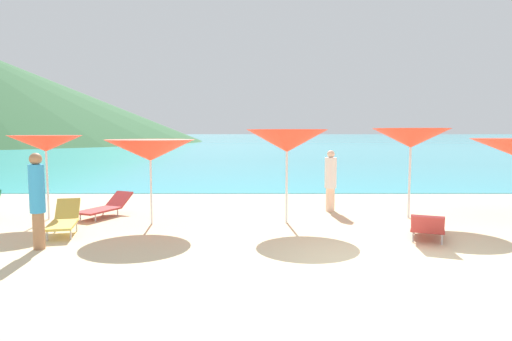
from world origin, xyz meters
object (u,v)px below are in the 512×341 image
beachgoer_1 (332,179)px  umbrella_3 (151,150)px  lounge_chair_7 (106,207)px  umbrella_2 (47,144)px  umbrella_5 (412,138)px  lounge_chair_1 (429,226)px  lounge_chair_8 (65,219)px  umbrella_4 (288,141)px  beachgoer_4 (38,197)px

beachgoer_1 → umbrella_3: bearing=15.1°
lounge_chair_7 → umbrella_2: bearing=-141.0°
umbrella_5 → lounge_chair_1: umbrella_5 is taller
lounge_chair_8 → beachgoer_1: size_ratio=0.93×
umbrella_2 → beachgoer_1: size_ratio=1.25×
umbrella_2 → lounge_chair_7: (1.33, 0.36, -1.67)m
umbrella_3 → lounge_chair_7: umbrella_3 is taller
umbrella_4 → lounge_chair_7: (-4.73, 0.75, -1.75)m
umbrella_5 → lounge_chair_7: umbrella_5 is taller
lounge_chair_8 → beachgoer_4: (0.08, -1.26, 0.68)m
lounge_chair_7 → lounge_chair_8: lounge_chair_8 is taller
umbrella_2 → umbrella_4: umbrella_4 is taller
lounge_chair_7 → lounge_chair_8: size_ratio=1.08×
umbrella_3 → umbrella_5: umbrella_5 is taller
beachgoer_1 → umbrella_4: bearing=43.8°
umbrella_4 → beachgoer_1: bearing=49.4°
umbrella_4 → beachgoer_1: umbrella_4 is taller
lounge_chair_1 → umbrella_4: bearing=-10.9°
beachgoer_1 → beachgoer_4: size_ratio=0.93×
umbrella_2 → umbrella_5: size_ratio=0.92×
beachgoer_4 → lounge_chair_8: bearing=-89.8°
umbrella_4 → lounge_chair_1: 3.73m
lounge_chair_1 → beachgoer_4: bearing=27.1°
umbrella_3 → beachgoer_1: size_ratio=1.26×
lounge_chair_1 → lounge_chair_8: bearing=17.7°
umbrella_3 → umbrella_2: bearing=168.3°
lounge_chair_8 → beachgoer_1: beachgoer_1 is taller
lounge_chair_1 → lounge_chair_8: (-7.74, 0.59, 0.02)m
umbrella_4 → lounge_chair_8: 5.38m
umbrella_3 → lounge_chair_8: 2.46m
lounge_chair_1 → lounge_chair_8: size_ratio=1.01×
lounge_chair_8 → beachgoer_4: bearing=-100.5°
umbrella_4 → lounge_chair_1: bearing=-33.0°
lounge_chair_8 → umbrella_3: bearing=17.5°
umbrella_4 → beachgoer_4: umbrella_4 is taller
umbrella_3 → umbrella_5: size_ratio=0.93×
umbrella_2 → umbrella_5: umbrella_5 is taller
umbrella_3 → lounge_chair_8: umbrella_3 is taller
lounge_chair_1 → beachgoer_4: (-7.66, -0.67, 0.70)m
lounge_chair_1 → lounge_chair_7: lounge_chair_1 is taller
umbrella_3 → beachgoer_1: umbrella_3 is taller
umbrella_3 → umbrella_5: bearing=6.6°
beachgoer_4 → beachgoer_1: bearing=-150.4°
lounge_chair_7 → beachgoer_1: 6.17m
beachgoer_1 → lounge_chair_1: bearing=107.4°
umbrella_5 → lounge_chair_8: 8.55m
umbrella_5 → lounge_chair_1: 2.99m
umbrella_3 → lounge_chair_7: size_ratio=1.25×
beachgoer_1 → lounge_chair_8: bearing=18.2°
umbrella_5 → beachgoer_4: size_ratio=1.26×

